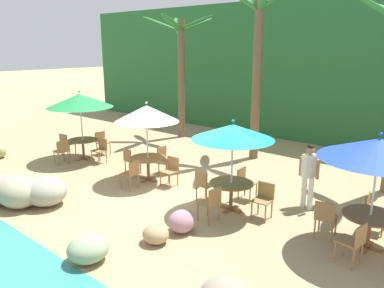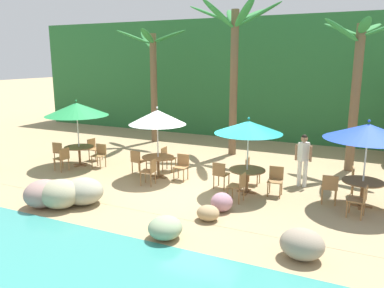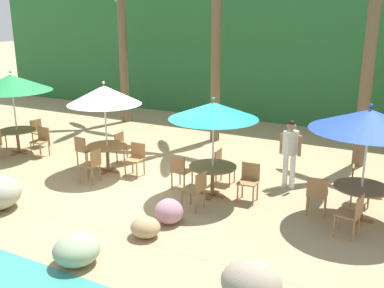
% 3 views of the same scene
% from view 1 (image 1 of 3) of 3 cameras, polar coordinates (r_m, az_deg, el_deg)
% --- Properties ---
extents(ground_plane, '(120.00, 120.00, 0.00)m').
position_cam_1_polar(ground_plane, '(10.51, -0.02, -8.08)').
color(ground_plane, tan).
extents(terrace_deck, '(18.00, 5.20, 0.01)m').
position_cam_1_polar(terrace_deck, '(10.51, -0.02, -8.06)').
color(terrace_deck, tan).
rests_on(terrace_deck, ground).
extents(foliage_backdrop, '(28.00, 2.40, 6.00)m').
position_cam_1_polar(foliage_backdrop, '(17.61, 19.52, 10.29)').
color(foliage_backdrop, '#286633').
rests_on(foliage_backdrop, ground).
extents(rock_seawall, '(16.47, 2.78, 0.79)m').
position_cam_1_polar(rock_seawall, '(8.15, -10.45, -12.65)').
color(rock_seawall, '#9B9A83').
rests_on(rock_seawall, ground).
extents(umbrella_green, '(2.34, 2.34, 2.52)m').
position_cam_1_polar(umbrella_green, '(14.10, -16.54, 6.29)').
color(umbrella_green, silver).
rests_on(umbrella_green, ground).
extents(dining_table_green, '(1.10, 1.10, 0.74)m').
position_cam_1_polar(dining_table_green, '(14.38, -16.11, 0.15)').
color(dining_table_green, brown).
rests_on(dining_table_green, ground).
extents(chair_green_seaward, '(0.45, 0.46, 0.87)m').
position_cam_1_polar(chair_green_seaward, '(13.82, -13.58, -0.69)').
color(chair_green_seaward, '#9E7042').
rests_on(chair_green_seaward, ground).
extents(chair_green_inland, '(0.46, 0.45, 0.87)m').
position_cam_1_polar(chair_green_inland, '(14.90, -13.41, 0.41)').
color(chair_green_inland, '#9E7042').
rests_on(chair_green_inland, ground).
extents(chair_green_left, '(0.46, 0.47, 0.87)m').
position_cam_1_polar(chair_green_left, '(15.01, -18.43, 0.15)').
color(chair_green_left, '#9E7042').
rests_on(chair_green_left, ground).
extents(chair_green_right, '(0.48, 0.47, 0.87)m').
position_cam_1_polar(chair_green_right, '(13.99, -19.02, -0.90)').
color(chair_green_right, '#9E7042').
rests_on(chair_green_right, ground).
extents(umbrella_white, '(1.92, 1.92, 2.46)m').
position_cam_1_polar(umbrella_white, '(11.35, -6.85, 4.58)').
color(umbrella_white, silver).
rests_on(umbrella_white, ground).
extents(dining_table_white, '(1.10, 1.10, 0.74)m').
position_cam_1_polar(dining_table_white, '(11.70, -6.64, -2.61)').
color(dining_table_white, brown).
rests_on(dining_table_white, ground).
extents(chair_white_seaward, '(0.44, 0.45, 0.87)m').
position_cam_1_polar(chair_white_seaward, '(11.24, -3.17, -3.78)').
color(chair_white_seaward, '#9E7042').
rests_on(chair_white_seaward, ground).
extents(chair_white_inland, '(0.45, 0.44, 0.87)m').
position_cam_1_polar(chair_white_inland, '(12.38, -4.19, -2.08)').
color(chair_white_inland, '#9E7042').
rests_on(chair_white_inland, ground).
extents(chair_white_left, '(0.47, 0.48, 0.87)m').
position_cam_1_polar(chair_white_left, '(12.35, -9.27, -2.27)').
color(chair_white_left, '#9E7042').
rests_on(chair_white_left, ground).
extents(chair_white_right, '(0.47, 0.47, 0.87)m').
position_cam_1_polar(chair_white_right, '(11.06, -9.07, -4.25)').
color(chair_white_right, '#9E7042').
rests_on(chair_white_right, ground).
extents(umbrella_teal, '(2.02, 2.02, 2.34)m').
position_cam_1_polar(umbrella_teal, '(9.16, 6.16, 1.83)').
color(umbrella_teal, silver).
rests_on(umbrella_teal, ground).
extents(dining_table_teal, '(1.10, 1.10, 0.74)m').
position_cam_1_polar(dining_table_teal, '(9.57, 5.93, -6.50)').
color(dining_table_teal, brown).
rests_on(dining_table_teal, ground).
extents(chair_teal_seaward, '(0.45, 0.46, 0.87)m').
position_cam_1_polar(chair_teal_seaward, '(9.33, 10.77, -7.93)').
color(chair_teal_seaward, '#9E7042').
rests_on(chair_teal_seaward, ground).
extents(chair_teal_inland, '(0.45, 0.44, 0.87)m').
position_cam_1_polar(chair_teal_inland, '(10.34, 7.94, -5.54)').
color(chair_teal_inland, '#9E7042').
rests_on(chair_teal_inland, ground).
extents(chair_teal_left, '(0.45, 0.46, 0.87)m').
position_cam_1_polar(chair_teal_left, '(10.06, 1.79, -5.99)').
color(chair_teal_left, '#9E7042').
rests_on(chair_teal_left, ground).
extents(chair_teal_right, '(0.46, 0.45, 0.87)m').
position_cam_1_polar(chair_teal_right, '(8.95, 2.94, -8.67)').
color(chair_teal_right, '#9E7042').
rests_on(chair_teal_right, ground).
extents(umbrella_blue, '(2.30, 2.30, 2.44)m').
position_cam_1_polar(umbrella_blue, '(8.12, 26.35, -0.65)').
color(umbrella_blue, silver).
rests_on(umbrella_blue, ground).
extents(dining_table_blue, '(1.10, 1.10, 0.74)m').
position_cam_1_polar(dining_table_blue, '(8.60, 25.22, -10.38)').
color(dining_table_blue, brown).
rests_on(dining_table_blue, ground).
extents(chair_blue_inland, '(0.47, 0.46, 0.87)m').
position_cam_1_polar(chair_blue_inland, '(9.43, 25.45, -8.90)').
color(chair_blue_inland, '#9E7042').
rests_on(chair_blue_inland, ground).
extents(chair_blue_left, '(0.47, 0.48, 0.87)m').
position_cam_1_polar(chair_blue_left, '(8.68, 19.44, -10.30)').
color(chair_blue_left, '#9E7042').
rests_on(chair_blue_left, ground).
extents(chair_blue_right, '(0.48, 0.47, 0.87)m').
position_cam_1_polar(chair_blue_right, '(7.89, 23.26, -13.22)').
color(chair_blue_right, '#9E7042').
rests_on(chair_blue_right, ground).
extents(palm_tree_nearest, '(3.21, 3.37, 5.39)m').
position_cam_1_polar(palm_tree_nearest, '(17.03, -1.63, 12.91)').
color(palm_tree_nearest, brown).
rests_on(palm_tree_nearest, ground).
extents(palm_tree_second, '(3.76, 3.62, 6.20)m').
position_cam_1_polar(palm_tree_second, '(13.75, 9.97, 15.00)').
color(palm_tree_second, brown).
rests_on(palm_tree_second, ground).
extents(waiter_in_white, '(0.52, 0.39, 1.70)m').
position_cam_1_polar(waiter_in_white, '(9.93, 17.18, -4.04)').
color(waiter_in_white, white).
rests_on(waiter_in_white, ground).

